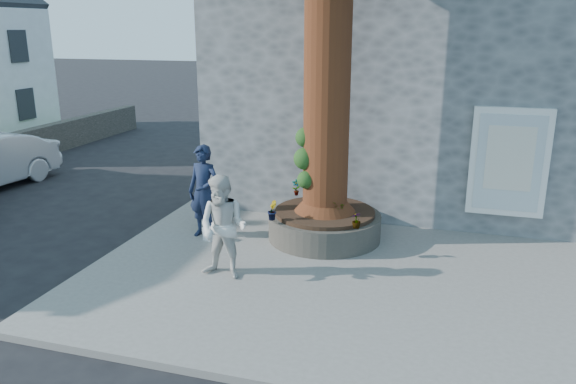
# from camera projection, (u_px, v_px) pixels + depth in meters

# --- Properties ---
(ground) EXTENTS (120.00, 120.00, 0.00)m
(ground) POSITION_uv_depth(u_px,v_px,m) (255.00, 278.00, 10.02)
(ground) COLOR black
(ground) RESTS_ON ground
(pavement) EXTENTS (9.00, 8.00, 0.12)m
(pavement) POSITION_uv_depth(u_px,v_px,m) (348.00, 263.00, 10.51)
(pavement) COLOR slate
(pavement) RESTS_ON ground
(yellow_line) EXTENTS (0.10, 30.00, 0.01)m
(yellow_line) POSITION_uv_depth(u_px,v_px,m) (135.00, 240.00, 11.77)
(yellow_line) COLOR yellow
(yellow_line) RESTS_ON ground
(stone_shop) EXTENTS (10.30, 8.30, 6.30)m
(stone_shop) POSITION_uv_depth(u_px,v_px,m) (432.00, 72.00, 15.04)
(stone_shop) COLOR #535659
(stone_shop) RESTS_ON ground
(planter) EXTENTS (2.30, 2.30, 0.60)m
(planter) POSITION_uv_depth(u_px,v_px,m) (324.00, 225.00, 11.52)
(planter) COLOR black
(planter) RESTS_ON pavement
(man) EXTENTS (0.76, 0.56, 1.93)m
(man) POSITION_uv_depth(u_px,v_px,m) (204.00, 192.00, 11.43)
(man) COLOR #121B33
(man) RESTS_ON pavement
(woman) EXTENTS (0.94, 0.76, 1.81)m
(woman) POSITION_uv_depth(u_px,v_px,m) (223.00, 227.00, 9.56)
(woman) COLOR beige
(woman) RESTS_ON pavement
(shopping_bag) EXTENTS (0.23, 0.17, 0.28)m
(shopping_bag) POSITION_uv_depth(u_px,v_px,m) (208.00, 234.00, 11.43)
(shopping_bag) COLOR white
(shopping_bag) RESTS_ON pavement
(plant_a) EXTENTS (0.22, 0.19, 0.36)m
(plant_a) POSITION_uv_depth(u_px,v_px,m) (296.00, 188.00, 12.39)
(plant_a) COLOR gray
(plant_a) RESTS_ON planter
(plant_b) EXTENTS (0.24, 0.25, 0.38)m
(plant_b) POSITION_uv_depth(u_px,v_px,m) (272.00, 210.00, 10.83)
(plant_b) COLOR gray
(plant_b) RESTS_ON planter
(plant_c) EXTENTS (0.23, 0.23, 0.30)m
(plant_c) POSITION_uv_depth(u_px,v_px,m) (356.00, 220.00, 10.39)
(plant_c) COLOR gray
(plant_c) RESTS_ON planter
(plant_d) EXTENTS (0.29, 0.32, 0.31)m
(plant_d) POSITION_uv_depth(u_px,v_px,m) (338.00, 208.00, 11.06)
(plant_d) COLOR gray
(plant_d) RESTS_ON planter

